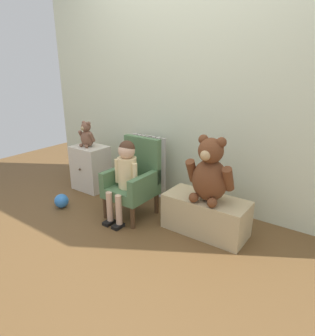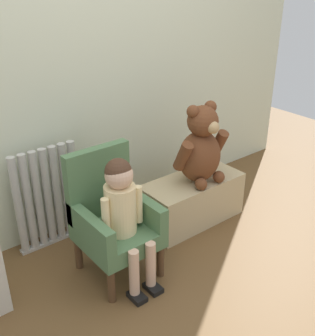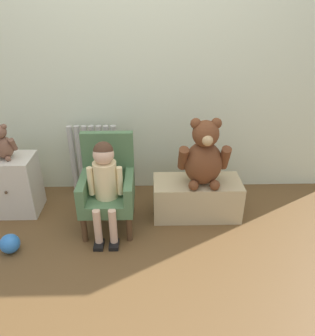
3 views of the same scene
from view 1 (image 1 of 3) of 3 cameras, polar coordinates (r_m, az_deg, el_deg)
ground_plane at (r=2.49m, az=-7.98°, el=-14.25°), size 6.00×6.00×0.00m
back_wall at (r=2.96m, az=6.08°, el=15.91°), size 3.80×0.05×2.40m
radiator at (r=3.24m, az=-1.57°, el=0.48°), size 0.43×0.05×0.65m
small_dresser at (r=3.48m, az=-12.61°, el=0.04°), size 0.38×0.32×0.50m
child_armchair at (r=2.80m, az=-4.47°, el=-2.23°), size 0.40×0.42×0.73m
child_figure at (r=2.67m, az=-6.13°, el=-0.24°), size 0.25×0.35×0.74m
low_bench at (r=2.60m, az=9.14°, el=-8.82°), size 0.70×0.32×0.31m
large_teddy_bear at (r=2.40m, az=9.94°, el=-0.98°), size 0.39×0.27×0.54m
small_teddy_bear at (r=3.38m, az=-13.31°, el=6.02°), size 0.20×0.14×0.28m
toy_ball at (r=3.16m, az=-17.82°, el=-5.97°), size 0.14×0.14×0.14m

